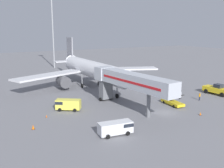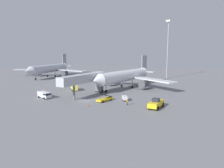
% 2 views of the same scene
% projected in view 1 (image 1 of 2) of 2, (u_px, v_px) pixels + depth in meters
% --- Properties ---
extents(ground_plane, '(300.00, 300.00, 0.00)m').
position_uv_depth(ground_plane, '(165.00, 113.00, 50.43)').
color(ground_plane, slate).
extents(airplane_at_gate, '(42.93, 41.85, 13.11)m').
position_uv_depth(airplane_at_gate, '(91.00, 70.00, 71.72)').
color(airplane_at_gate, silver).
rests_on(airplane_at_gate, ground).
extents(jet_bridge, '(5.03, 22.36, 7.52)m').
position_uv_depth(jet_bridge, '(127.00, 81.00, 51.82)').
color(jet_bridge, '#B2B7C1').
rests_on(jet_bridge, ground).
extents(pushback_tug, '(3.17, 7.00, 2.66)m').
position_uv_depth(pushback_tug, '(217.00, 90.00, 64.09)').
color(pushback_tug, yellow).
rests_on(pushback_tug, ground).
extents(belt_loader_truck, '(2.54, 5.89, 2.88)m').
position_uv_depth(belt_loader_truck, '(173.00, 102.00, 55.31)').
color(belt_loader_truck, yellow).
rests_on(belt_loader_truck, ground).
extents(service_van_far_right, '(5.05, 4.35, 2.16)m').
position_uv_depth(service_van_far_right, '(68.00, 104.00, 51.76)').
color(service_van_far_right, '#E5DB4C').
rests_on(service_van_far_right, ground).
extents(service_van_outer_right, '(5.42, 2.71, 2.03)m').
position_uv_depth(service_van_outer_right, '(116.00, 127.00, 39.81)').
color(service_van_outer_right, silver).
rests_on(service_van_outer_right, ground).
extents(baggage_cart_far_center, '(2.72, 2.79, 1.47)m').
position_uv_depth(baggage_cart_far_center, '(176.00, 95.00, 60.86)').
color(baggage_cart_far_center, '#38383D').
rests_on(baggage_cart_far_center, ground).
extents(ground_crew_worker_foreground, '(0.38, 0.38, 1.77)m').
position_uv_depth(ground_crew_worker_foreground, '(200.00, 96.00, 58.97)').
color(ground_crew_worker_foreground, '#1E2333').
rests_on(ground_crew_worker_foreground, ground).
extents(safety_cone_alpha, '(0.39, 0.39, 0.60)m').
position_uv_depth(safety_cone_alpha, '(200.00, 114.00, 48.93)').
color(safety_cone_alpha, black).
rests_on(safety_cone_alpha, ground).
extents(safety_cone_bravo, '(0.51, 0.51, 0.77)m').
position_uv_depth(safety_cone_bravo, '(33.00, 127.00, 42.09)').
color(safety_cone_bravo, black).
rests_on(safety_cone_bravo, ground).
extents(safety_cone_charlie, '(0.31, 0.31, 0.48)m').
position_uv_depth(safety_cone_charlie, '(46.00, 116.00, 47.74)').
color(safety_cone_charlie, black).
rests_on(safety_cone_charlie, ground).
extents(apron_light_mast, '(2.40, 2.40, 31.82)m').
position_uv_depth(apron_light_mast, '(52.00, 14.00, 103.63)').
color(apron_light_mast, '#93969B').
rests_on(apron_light_mast, ground).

